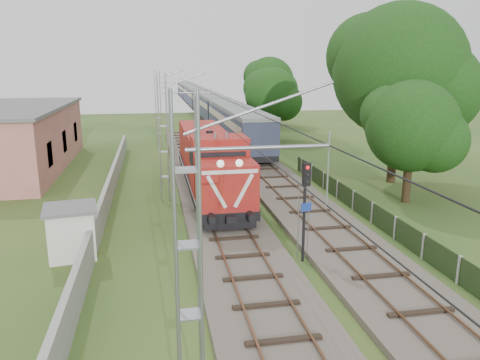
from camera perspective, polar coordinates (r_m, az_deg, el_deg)
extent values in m
plane|color=#26491B|center=(19.43, 1.19, -11.91)|extent=(140.00, 140.00, 0.00)
cube|color=#6B6054|center=(25.76, -1.98, -4.96)|extent=(4.20, 70.00, 0.30)
cube|color=black|center=(25.70, -1.99, -4.54)|extent=(2.40, 70.00, 0.10)
cube|color=brown|center=(25.57, -3.88, -4.48)|extent=(0.08, 70.00, 0.05)
cube|color=brown|center=(25.81, -0.12, -4.27)|extent=(0.08, 70.00, 0.05)
cube|color=#6B6054|center=(39.00, 2.42, 1.52)|extent=(4.20, 80.00, 0.30)
cube|color=black|center=(38.96, 2.42, 1.80)|extent=(2.40, 80.00, 0.10)
cube|color=brown|center=(38.77, 1.19, 1.87)|extent=(0.08, 80.00, 0.05)
cube|color=brown|center=(39.14, 3.63, 1.96)|extent=(0.08, 80.00, 0.05)
cylinder|color=gray|center=(9.51, 2.33, 3.96)|extent=(3.00, 0.08, 0.08)
cylinder|color=gray|center=(29.26, -6.55, 10.51)|extent=(3.00, 0.08, 0.08)
cylinder|color=gray|center=(49.21, -8.29, 11.74)|extent=(3.00, 0.08, 0.08)
cylinder|color=black|center=(29.50, -3.54, 8.06)|extent=(0.03, 70.00, 0.03)
cylinder|color=black|center=(29.40, -3.58, 10.59)|extent=(0.03, 70.00, 0.03)
cube|color=#9E9E99|center=(30.27, -15.72, -1.44)|extent=(0.25, 40.00, 1.50)
cube|color=#CE746E|center=(43.10, -25.88, 4.50)|extent=(8.00, 20.00, 5.00)
cube|color=#606060|center=(42.82, -26.24, 7.92)|extent=(8.40, 20.40, 0.25)
cube|color=black|center=(36.45, -22.22, 2.92)|extent=(0.10, 1.60, 1.80)
cube|color=black|center=(42.27, -20.66, 4.42)|extent=(0.10, 1.60, 1.80)
cube|color=black|center=(48.12, -19.47, 5.56)|extent=(0.10, 1.60, 1.80)
cube|color=black|center=(24.52, 18.42, -5.56)|extent=(0.05, 32.00, 1.15)
cube|color=#9E9E99|center=(37.82, 7.54, 1.72)|extent=(0.12, 0.12, 1.20)
cube|color=black|center=(31.76, -3.77, 0.26)|extent=(3.09, 17.52, 0.52)
cube|color=black|center=(26.42, -2.28, -3.21)|extent=(2.27, 3.71, 0.52)
cube|color=black|center=(37.33, -4.81, 1.80)|extent=(2.27, 3.71, 0.52)
cube|color=black|center=(23.64, -1.22, -5.53)|extent=(2.68, 0.26, 0.36)
cube|color=#9E2511|center=(24.23, -1.70, -0.48)|extent=(2.99, 2.58, 2.37)
sphere|color=white|center=(22.67, -2.40, 2.00)|extent=(0.37, 0.37, 0.37)
sphere|color=white|center=(22.82, -0.09, 2.09)|extent=(0.37, 0.37, 0.37)
cube|color=silver|center=(22.90, -2.85, -1.47)|extent=(1.03, 0.06, 1.72)
cube|color=silver|center=(23.11, 0.44, -1.31)|extent=(1.03, 0.06, 1.72)
cube|color=silver|center=(22.76, -1.21, 0.99)|extent=(2.78, 0.06, 0.19)
cube|color=#9E2511|center=(26.56, -2.55, 1.81)|extent=(3.09, 2.47, 3.30)
cube|color=black|center=(25.24, -2.16, 2.37)|extent=(2.58, 0.06, 0.93)
cube|color=#9E2511|center=(33.90, -4.33, 3.87)|extent=(2.88, 12.47, 2.68)
cylinder|color=black|center=(30.58, -3.72, 5.63)|extent=(0.45, 0.45, 0.41)
cylinder|color=gray|center=(25.39, -3.03, 5.39)|extent=(0.12, 0.12, 0.36)
cylinder|color=gray|center=(25.48, -1.64, 5.43)|extent=(0.12, 0.12, 0.36)
cube|color=black|center=(49.33, -0.41, 5.02)|extent=(3.01, 22.80, 0.52)
cube|color=#2F374F|center=(49.11, -0.41, 6.93)|extent=(3.11, 22.80, 2.80)
cube|color=#B9AC8F|center=(49.05, -0.41, 7.53)|extent=(3.15, 21.89, 0.78)
cube|color=slate|center=(48.95, -0.41, 8.74)|extent=(3.16, 22.80, 0.36)
cube|color=black|center=(72.73, -3.75, 7.82)|extent=(3.01, 22.80, 0.52)
cube|color=#2F374F|center=(72.58, -3.77, 9.12)|extent=(3.11, 22.80, 2.80)
cube|color=#B9AC8F|center=(72.54, -3.78, 9.53)|extent=(3.15, 21.89, 0.78)
cube|color=slate|center=(72.47, -3.79, 10.35)|extent=(3.16, 22.80, 0.36)
cube|color=black|center=(96.35, -5.48, 9.24)|extent=(3.01, 22.80, 0.52)
cube|color=#2F374F|center=(96.24, -5.51, 10.22)|extent=(3.11, 22.80, 2.80)
cube|color=#B9AC8F|center=(96.21, -5.51, 10.53)|extent=(3.15, 21.89, 0.78)
cube|color=slate|center=(96.15, -5.53, 11.15)|extent=(3.16, 22.80, 0.36)
cube|color=black|center=(120.06, -6.54, 10.10)|extent=(3.01, 22.80, 0.52)
cube|color=#2F374F|center=(119.96, -6.56, 10.89)|extent=(3.11, 22.80, 2.80)
cube|color=#B9AC8F|center=(119.94, -6.57, 11.13)|extent=(3.15, 21.89, 0.78)
cube|color=slate|center=(119.90, -6.58, 11.63)|extent=(3.16, 22.80, 0.36)
cylinder|color=black|center=(20.40, 7.83, -3.94)|extent=(0.13, 0.13, 4.52)
cube|color=black|center=(19.83, 8.12, 0.68)|extent=(0.36, 0.27, 0.99)
sphere|color=red|center=(19.66, 8.25, 1.51)|extent=(0.16, 0.16, 0.16)
sphere|color=black|center=(19.73, 8.22, 0.61)|extent=(0.16, 0.16, 0.16)
sphere|color=black|center=(19.80, 8.18, -0.28)|extent=(0.16, 0.16, 0.16)
cube|color=navy|center=(20.24, 8.08, -3.29)|extent=(0.49, 0.17, 0.36)
cube|color=silver|center=(22.45, -19.81, -6.15)|extent=(2.24, 2.24, 2.17)
cube|color=#606060|center=(22.09, -20.06, -3.25)|extent=(2.57, 2.57, 0.15)
cylinder|color=#352515|center=(31.07, 19.74, 0.49)|extent=(0.50, 0.50, 3.43)
sphere|color=#0F370F|center=(30.55, 20.21, 6.19)|extent=(5.62, 5.62, 5.62)
sphere|color=#0F370F|center=(30.53, 22.71, 4.49)|extent=(3.93, 3.93, 3.93)
sphere|color=#0F370F|center=(30.85, 17.79, 7.62)|extent=(3.65, 3.65, 3.65)
cylinder|color=#352515|center=(36.05, 18.21, 4.22)|extent=(0.64, 0.64, 5.73)
sphere|color=#0F370F|center=(35.62, 18.84, 12.50)|extent=(9.37, 9.37, 9.37)
sphere|color=#0F370F|center=(35.41, 22.48, 10.08)|extent=(6.56, 6.56, 6.56)
sphere|color=#0F370F|center=(36.34, 15.36, 14.39)|extent=(6.09, 6.09, 6.09)
cylinder|color=#352515|center=(54.81, 3.78, 6.87)|extent=(0.51, 0.51, 3.73)
sphere|color=#0F370F|center=(54.51, 3.83, 10.41)|extent=(6.10, 6.10, 6.10)
sphere|color=#0F370F|center=(54.00, 5.33, 9.45)|extent=(4.27, 4.27, 4.27)
sphere|color=#0F370F|center=(55.26, 2.47, 11.17)|extent=(3.96, 3.96, 3.96)
cylinder|color=#352515|center=(69.38, 3.54, 8.58)|extent=(0.58, 0.58, 4.35)
sphere|color=#0F370F|center=(69.14, 3.59, 11.85)|extent=(7.12, 7.12, 7.12)
sphere|color=#0F370F|center=(68.51, 4.98, 10.98)|extent=(4.99, 4.99, 4.99)
sphere|color=#0F370F|center=(70.04, 2.33, 12.54)|extent=(4.63, 4.63, 4.63)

